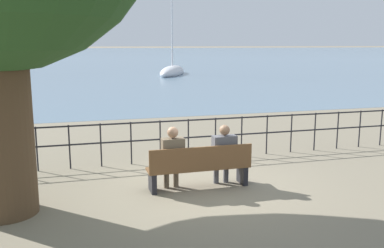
% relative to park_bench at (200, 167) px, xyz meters
% --- Properties ---
extents(ground_plane, '(1000.00, 1000.00, 0.00)m').
position_rel_park_bench_xyz_m(ground_plane, '(0.00, 0.07, -0.44)').
color(ground_plane, '#7A705B').
extents(harbor_water, '(600.00, 300.00, 0.01)m').
position_rel_park_bench_xyz_m(harbor_water, '(0.00, 158.52, -0.44)').
color(harbor_water, slate).
rests_on(harbor_water, ground_plane).
extents(park_bench, '(2.12, 0.45, 0.90)m').
position_rel_park_bench_xyz_m(park_bench, '(0.00, 0.00, 0.00)').
color(park_bench, brown).
rests_on(park_bench, ground_plane).
extents(seated_person_left, '(0.44, 0.35, 1.30)m').
position_rel_park_bench_xyz_m(seated_person_left, '(-0.54, 0.08, 0.27)').
color(seated_person_left, brown).
rests_on(seated_person_left, ground_plane).
extents(seated_person_right, '(0.49, 0.35, 1.28)m').
position_rel_park_bench_xyz_m(seated_person_right, '(0.54, 0.08, 0.26)').
color(seated_person_right, '#4C4C51').
rests_on(seated_person_right, ground_plane).
extents(promenade_railing, '(13.75, 0.04, 1.05)m').
position_rel_park_bench_xyz_m(promenade_railing, '(0.00, 2.17, 0.25)').
color(promenade_railing, black).
rests_on(promenade_railing, ground_plane).
extents(sailboat_1, '(4.72, 7.60, 10.11)m').
position_rel_park_bench_xyz_m(sailboat_1, '(7.00, 31.91, -0.14)').
color(sailboat_1, silver).
rests_on(sailboat_1, ground_plane).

